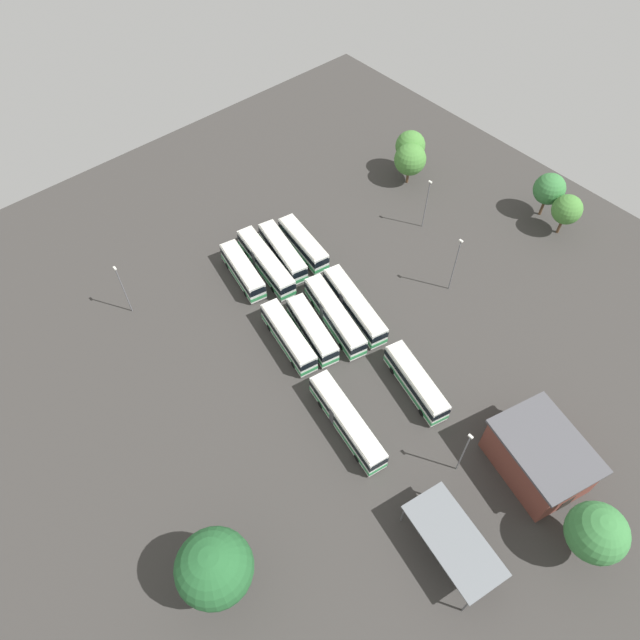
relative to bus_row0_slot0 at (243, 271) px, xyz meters
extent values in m
plane|color=#383533|center=(14.61, 2.57, -1.77)|extent=(105.56, 105.56, 0.00)
cube|color=silver|center=(-0.01, 0.00, -0.02)|extent=(10.48, 4.42, 2.91)
cube|color=beige|center=(-0.01, 0.00, 1.50)|extent=(10.04, 4.15, 0.14)
cube|color=black|center=(-0.01, 0.00, 0.45)|extent=(10.54, 4.47, 0.93)
cube|color=#2D8C4C|center=(-0.01, 0.00, -0.83)|extent=(10.54, 4.47, 0.58)
cube|color=black|center=(5.00, -1.00, 0.55)|extent=(0.46, 1.99, 1.07)
cylinder|color=black|center=(3.32, 0.49, -1.27)|extent=(1.04, 0.49, 1.00)
cylinder|color=black|center=(2.87, -1.73, -1.27)|extent=(1.04, 0.49, 1.00)
cylinder|color=black|center=(-2.88, 1.73, -1.27)|extent=(1.04, 0.49, 1.00)
cylinder|color=black|center=(-3.33, -0.49, -1.27)|extent=(1.04, 0.49, 1.00)
cube|color=silver|center=(0.85, 3.51, -0.02)|extent=(13.47, 4.58, 2.91)
cube|color=beige|center=(0.85, 3.51, 1.50)|extent=(12.92, 4.30, 0.14)
cube|color=black|center=(0.85, 3.51, 0.45)|extent=(13.54, 4.62, 0.93)
cube|color=#2D8C4C|center=(0.85, 3.51, -0.83)|extent=(13.54, 4.62, 0.58)
cube|color=black|center=(7.40, 2.43, 0.55)|extent=(0.39, 2.00, 1.07)
cube|color=#47474C|center=(-0.59, 3.74, -0.02)|extent=(1.30, 2.63, 2.79)
cylinder|color=black|center=(5.08, 3.96, -1.27)|extent=(1.04, 0.46, 1.00)
cylinder|color=black|center=(4.72, 1.72, -1.27)|extent=(1.04, 0.46, 1.00)
cylinder|color=black|center=(-3.02, 5.29, -1.27)|extent=(1.04, 0.46, 1.00)
cylinder|color=black|center=(-3.39, 3.05, -1.27)|extent=(1.04, 0.46, 1.00)
cube|color=silver|center=(0.78, 6.69, -0.02)|extent=(11.49, 4.76, 2.91)
cube|color=beige|center=(0.78, 6.69, 1.50)|extent=(11.01, 4.48, 0.14)
cube|color=black|center=(0.78, 6.69, 0.45)|extent=(11.55, 4.81, 0.93)
cube|color=#2D8C4C|center=(0.78, 6.69, -0.83)|extent=(11.55, 4.81, 0.58)
cube|color=black|center=(6.28, 5.51, 0.55)|extent=(0.48, 1.99, 1.07)
cylinder|color=black|center=(4.42, 7.07, -1.27)|extent=(1.04, 0.50, 1.00)
cylinder|color=black|center=(3.95, 4.85, -1.27)|extent=(1.04, 0.50, 1.00)
cylinder|color=black|center=(-2.38, 8.53, -1.27)|extent=(1.04, 0.50, 1.00)
cylinder|color=black|center=(-2.85, 6.31, -1.27)|extent=(1.04, 0.50, 1.00)
cube|color=silver|center=(1.48, 10.09, -0.02)|extent=(10.79, 4.08, 2.91)
cube|color=beige|center=(1.48, 10.09, 1.50)|extent=(10.34, 3.82, 0.14)
cube|color=black|center=(1.48, 10.09, 0.45)|extent=(10.84, 4.12, 0.93)
cube|color=#2D8C4C|center=(1.48, 10.09, -0.83)|extent=(10.84, 4.12, 0.58)
cube|color=black|center=(6.69, 9.26, 0.55)|extent=(0.37, 2.01, 1.07)
cylinder|color=black|center=(4.88, 10.70, -1.27)|extent=(1.03, 0.45, 1.00)
cylinder|color=black|center=(4.53, 8.46, -1.27)|extent=(1.03, 0.45, 1.00)
cylinder|color=black|center=(-1.57, 11.71, -1.27)|extent=(1.03, 0.45, 1.00)
cylinder|color=black|center=(-1.92, 9.47, -1.27)|extent=(1.03, 0.45, 1.00)
cube|color=silver|center=(13.40, -2.45, -0.02)|extent=(11.39, 4.53, 2.91)
cube|color=beige|center=(13.40, -2.45, 1.50)|extent=(10.92, 4.25, 0.14)
cube|color=black|center=(13.40, -2.45, 0.45)|extent=(11.45, 4.57, 0.93)
cube|color=#2D8C4C|center=(13.40, -2.45, -0.83)|extent=(11.45, 4.57, 0.58)
cube|color=black|center=(18.87, -3.50, 0.55)|extent=(0.44, 2.00, 1.07)
cylinder|color=black|center=(17.00, -1.99, -1.27)|extent=(1.04, 0.48, 1.00)
cylinder|color=black|center=(16.57, -4.21, -1.27)|extent=(1.04, 0.48, 1.00)
cylinder|color=black|center=(10.23, -0.68, -1.27)|extent=(1.04, 0.48, 1.00)
cylinder|color=black|center=(9.80, -2.91, -1.27)|extent=(1.04, 0.48, 1.00)
cube|color=silver|center=(14.57, 0.63, -0.02)|extent=(10.74, 4.82, 2.91)
cube|color=beige|center=(14.57, 0.63, 1.50)|extent=(10.29, 4.53, 0.14)
cube|color=black|center=(14.57, 0.63, 0.45)|extent=(10.80, 4.87, 0.93)
cube|color=#2D8C4C|center=(14.57, 0.63, -0.83)|extent=(10.80, 4.87, 0.58)
cube|color=black|center=(19.66, -0.58, 0.55)|extent=(0.53, 1.98, 1.07)
cylinder|color=black|center=(17.98, 0.99, -1.27)|extent=(1.04, 0.52, 1.00)
cylinder|color=black|center=(17.46, -1.22, -1.27)|extent=(1.04, 0.52, 1.00)
cylinder|color=black|center=(11.68, 2.49, -1.27)|extent=(1.04, 0.52, 1.00)
cylinder|color=black|center=(11.15, 0.28, -1.27)|extent=(1.04, 0.52, 1.00)
cube|color=silver|center=(14.77, 4.46, -0.02)|extent=(13.45, 5.51, 2.91)
cube|color=beige|center=(14.77, 4.46, 1.50)|extent=(12.89, 5.19, 0.14)
cube|color=black|center=(14.77, 4.46, 0.45)|extent=(13.53, 5.56, 0.93)
cube|color=#2D8C4C|center=(14.77, 4.46, -0.83)|extent=(13.53, 5.56, 0.58)
cube|color=black|center=(21.22, 2.89, 0.55)|extent=(0.53, 1.98, 1.07)
cube|color=#47474C|center=(13.35, 4.80, -0.02)|extent=(1.47, 2.65, 2.79)
cylinder|color=black|center=(19.02, 4.59, -1.27)|extent=(1.04, 0.53, 1.00)
cylinder|color=black|center=(18.49, 2.39, -1.27)|extent=(1.04, 0.53, 1.00)
cylinder|color=black|center=(11.04, 6.52, -1.27)|extent=(1.04, 0.53, 1.00)
cylinder|color=black|center=(10.51, 4.32, -1.27)|extent=(1.04, 0.53, 1.00)
cube|color=silver|center=(15.20, 7.70, -0.02)|extent=(13.46, 5.35, 2.91)
cube|color=beige|center=(15.20, 7.70, 1.50)|extent=(12.90, 5.04, 0.14)
cube|color=black|center=(15.20, 7.70, 0.45)|extent=(13.54, 5.40, 0.93)
cube|color=#2D8C4C|center=(15.20, 7.70, -0.83)|extent=(13.54, 5.40, 0.58)
cube|color=black|center=(21.67, 6.22, 0.55)|extent=(0.51, 1.98, 1.07)
cube|color=#47474C|center=(13.78, 8.02, -0.02)|extent=(1.44, 2.65, 2.79)
cylinder|color=black|center=(19.45, 7.89, -1.27)|extent=(1.04, 0.51, 1.00)
cylinder|color=black|center=(18.95, 5.68, -1.27)|extent=(1.04, 0.51, 1.00)
cylinder|color=black|center=(11.44, 9.72, -1.27)|extent=(1.04, 0.51, 1.00)
cylinder|color=black|center=(10.94, 7.51, -1.27)|extent=(1.04, 0.51, 1.00)
cube|color=silver|center=(27.50, -5.02, -0.02)|extent=(13.47, 4.75, 2.91)
cube|color=beige|center=(27.50, -5.02, 1.50)|extent=(12.92, 4.46, 0.14)
cube|color=black|center=(27.50, -5.02, 0.45)|extent=(13.54, 4.80, 0.93)
cube|color=#2D8C4C|center=(27.50, -5.02, -0.83)|extent=(13.54, 4.80, 0.58)
cube|color=black|center=(34.04, -6.19, 0.55)|extent=(0.41, 2.00, 1.07)
cube|color=#47474C|center=(26.07, -4.77, -0.02)|extent=(1.33, 2.63, 2.79)
cylinder|color=black|center=(31.74, -4.63, -1.27)|extent=(1.04, 0.47, 1.00)
cylinder|color=black|center=(31.35, -6.86, -1.27)|extent=(1.04, 0.47, 1.00)
cylinder|color=black|center=(23.66, -3.19, -1.27)|extent=(1.04, 0.47, 1.00)
cylinder|color=black|center=(23.26, -5.42, -1.27)|extent=(1.04, 0.47, 1.00)
cube|color=silver|center=(29.14, 5.05, -0.02)|extent=(11.24, 5.03, 2.91)
cube|color=beige|center=(29.14, 5.05, 1.50)|extent=(10.76, 4.74, 0.14)
cube|color=black|center=(29.14, 5.05, 0.45)|extent=(11.30, 5.08, 0.93)
cube|color=#2D8C4C|center=(29.14, 5.05, -0.83)|extent=(11.30, 5.08, 0.58)
cube|color=black|center=(34.47, 3.72, 0.55)|extent=(0.55, 1.98, 1.07)
cylinder|color=black|center=(32.71, 5.33, -1.27)|extent=(1.04, 0.53, 1.00)
cylinder|color=black|center=(32.16, 3.13, -1.27)|extent=(1.04, 0.53, 1.00)
cylinder|color=black|center=(26.11, 6.97, -1.27)|extent=(1.04, 0.53, 1.00)
cylinder|color=black|center=(25.56, 4.77, -1.27)|extent=(1.04, 0.53, 1.00)
cube|color=brown|center=(45.20, 7.70, 0.95)|extent=(11.86, 9.97, 5.44)
cube|color=#4C4C51|center=(45.20, 7.70, 3.85)|extent=(12.57, 10.57, 0.36)
cube|color=black|center=(50.20, 6.44, -0.67)|extent=(0.50, 1.76, 2.20)
cube|color=slate|center=(45.02, -6.65, 1.98)|extent=(11.73, 7.17, 0.20)
cylinder|color=#59595B|center=(50.53, -5.27, 0.06)|extent=(0.20, 0.20, 3.66)
cylinder|color=#59595B|center=(49.70, -9.88, 0.06)|extent=(0.20, 0.20, 3.66)
cylinder|color=#59595B|center=(40.34, -3.41, 0.06)|extent=(0.20, 0.20, 3.66)
cylinder|color=#59595B|center=(39.50, -8.03, 0.06)|extent=(0.20, 0.20, 3.66)
cylinder|color=slate|center=(20.77, 21.13, 2.87)|extent=(0.16, 0.16, 9.29)
cube|color=silver|center=(20.77, 21.13, 7.70)|extent=(0.56, 0.28, 0.20)
cylinder|color=slate|center=(9.38, 27.85, 2.48)|extent=(0.16, 0.16, 8.51)
cube|color=silver|center=(9.38, 27.85, 6.92)|extent=(0.56, 0.28, 0.20)
cylinder|color=slate|center=(-5.43, -15.32, 2.48)|extent=(0.16, 0.16, 8.50)
cube|color=silver|center=(-5.43, -15.32, 6.91)|extent=(0.56, 0.28, 0.20)
cylinder|color=slate|center=(39.55, 1.00, 2.20)|extent=(0.16, 0.16, 7.95)
cube|color=silver|center=(39.55, 1.00, 6.36)|extent=(0.56, 0.28, 0.20)
cylinder|color=brown|center=(24.17, 42.81, -0.41)|extent=(0.44, 0.44, 2.72)
sphere|color=#478438|center=(24.17, 42.81, 2.86)|extent=(4.52, 4.52, 4.52)
cylinder|color=brown|center=(53.82, 3.69, -0.30)|extent=(0.44, 0.44, 2.95)
sphere|color=#387A3D|center=(53.82, 3.69, 3.75)|extent=(6.06, 6.06, 6.06)
cylinder|color=brown|center=(0.28, 33.92, -0.57)|extent=(0.44, 0.44, 2.41)
sphere|color=#478438|center=(0.28, 33.92, 2.86)|extent=(5.23, 5.23, 5.23)
cylinder|color=brown|center=(32.27, -26.37, -0.22)|extent=(0.44, 0.44, 3.10)
sphere|color=#235B2D|center=(32.27, -26.37, 4.49)|extent=(7.45, 7.45, 7.45)
cylinder|color=brown|center=(19.85, 44.21, -0.26)|extent=(0.44, 0.44, 3.03)
sphere|color=#387A3D|center=(19.85, 44.21, 3.32)|extent=(4.86, 4.86, 4.86)
cylinder|color=brown|center=(-1.60, 35.80, -0.15)|extent=(0.44, 0.44, 3.25)
sphere|color=#478438|center=(-1.60, 35.80, 3.57)|extent=(4.92, 4.92, 4.92)
camera|label=1|loc=(49.75, -28.56, 60.86)|focal=32.37mm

